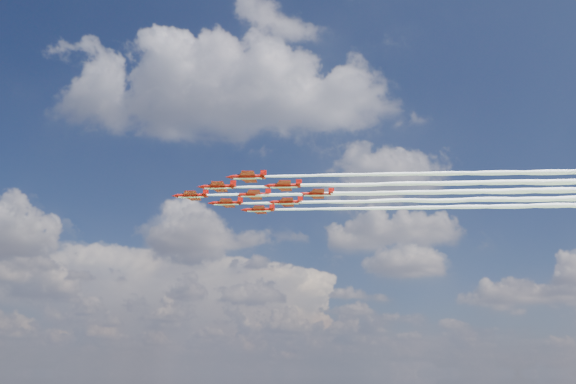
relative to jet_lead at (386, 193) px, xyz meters
name	(u,v)px	position (x,y,z in m)	size (l,w,h in m)	color
jet_lead	(386,193)	(0.00, 0.00, 0.00)	(117.80, 9.00, 2.64)	#AB0F09
jet_row2_port	(423,184)	(8.92, -7.70, 0.00)	(117.80, 9.00, 2.64)	#AB0F09
jet_row2_starb	(414,200)	(9.00, 7.61, 0.00)	(117.80, 9.00, 2.64)	#AB0F09
jet_row3_port	(465,173)	(17.85, -15.39, 0.00)	(117.80, 9.00, 2.64)	#AB0F09
jet_row3_centre	(451,192)	(17.92, -0.08, 0.00)	(117.80, 9.00, 2.64)	#AB0F09
jet_row3_starb	(439,207)	(17.99, 15.22, 0.00)	(117.80, 9.00, 2.64)	#AB0F09
jet_row4_port	(491,183)	(26.85, -7.78, 0.00)	(117.80, 9.00, 2.64)	#AB0F09
jet_row4_starb	(476,200)	(26.92, 7.53, 0.00)	(117.80, 9.00, 2.64)	#AB0F09
jet_tail	(516,191)	(35.84, -0.17, 0.00)	(117.80, 9.00, 2.64)	#AB0F09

